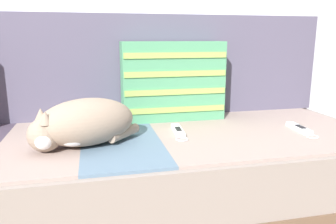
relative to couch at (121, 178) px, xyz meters
name	(u,v)px	position (x,y,z in m)	size (l,w,h in m)	color
couch	(121,178)	(0.00, 0.00, 0.00)	(2.19, 0.84, 0.38)	brown
sofa_backrest	(112,66)	(0.00, 0.35, 0.44)	(2.15, 0.14, 0.49)	#514C60
throw_pillow_striped	(173,81)	(0.27, 0.20, 0.37)	(0.48, 0.14, 0.36)	#4C9366
sleeping_cat	(82,124)	(-0.14, -0.11, 0.27)	(0.40, 0.32, 0.17)	gray
game_remote_near	(178,131)	(0.24, -0.04, 0.20)	(0.06, 0.21, 0.02)	white
game_remote_far	(300,129)	(0.74, -0.12, 0.20)	(0.06, 0.21, 0.02)	white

